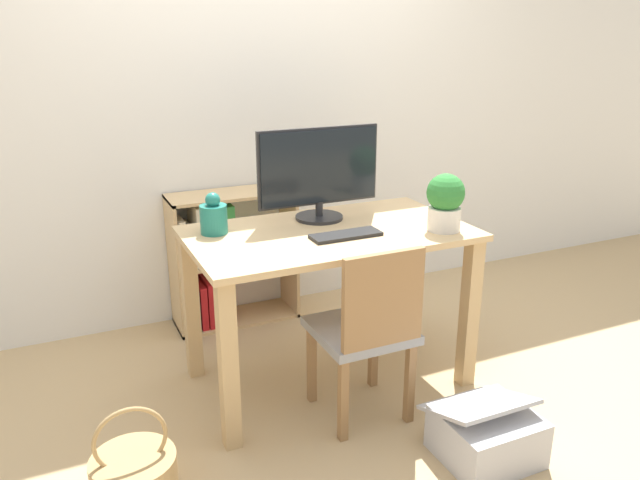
# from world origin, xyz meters

# --- Properties ---
(ground_plane) EXTENTS (10.00, 10.00, 0.00)m
(ground_plane) POSITION_xyz_m (0.00, 0.00, 0.00)
(ground_plane) COLOR tan
(wall_back) EXTENTS (8.00, 0.05, 2.60)m
(wall_back) POSITION_xyz_m (0.00, 1.01, 1.30)
(wall_back) COLOR silver
(wall_back) RESTS_ON ground_plane
(desk) EXTENTS (1.29, 0.74, 0.77)m
(desk) POSITION_xyz_m (0.00, 0.00, 0.63)
(desk) COLOR tan
(desk) RESTS_ON ground_plane
(monitor) EXTENTS (0.62, 0.23, 0.44)m
(monitor) POSITION_xyz_m (0.04, 0.19, 1.01)
(monitor) COLOR #232326
(monitor) RESTS_ON desk
(keyboard) EXTENTS (0.32, 0.11, 0.02)m
(keyboard) POSITION_xyz_m (0.03, -0.12, 0.78)
(keyboard) COLOR black
(keyboard) RESTS_ON desk
(vase) EXTENTS (0.12, 0.12, 0.19)m
(vase) POSITION_xyz_m (-0.49, 0.18, 0.85)
(vase) COLOR #1E7266
(vase) RESTS_ON desk
(potted_plant) EXTENTS (0.17, 0.17, 0.26)m
(potted_plant) POSITION_xyz_m (0.48, -0.21, 0.91)
(potted_plant) COLOR silver
(potted_plant) RESTS_ON desk
(chair) EXTENTS (0.40, 0.40, 0.82)m
(chair) POSITION_xyz_m (0.01, -0.37, 0.45)
(chair) COLOR gray
(chair) RESTS_ON ground_plane
(bookshelf) EXTENTS (0.71, 0.28, 0.78)m
(bookshelf) POSITION_xyz_m (-0.33, 0.84, 0.39)
(bookshelf) COLOR tan
(bookshelf) RESTS_ON ground_plane
(basket) EXTENTS (0.31, 0.31, 0.39)m
(basket) POSITION_xyz_m (-1.01, -0.47, 0.10)
(basket) COLOR tan
(basket) RESTS_ON ground_plane
(storage_box) EXTENTS (0.38, 0.40, 0.27)m
(storage_box) POSITION_xyz_m (0.32, -0.81, 0.11)
(storage_box) COLOR #B2B2B7
(storage_box) RESTS_ON ground_plane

